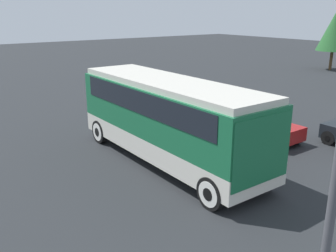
# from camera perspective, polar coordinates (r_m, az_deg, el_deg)

# --- Properties ---
(ground_plane) EXTENTS (120.00, 120.00, 0.00)m
(ground_plane) POSITION_cam_1_polar(r_m,az_deg,el_deg) (14.64, -0.00, -5.40)
(ground_plane) COLOR #26282B
(tour_bus) EXTENTS (9.04, 2.58, 3.20)m
(tour_bus) POSITION_cam_1_polar(r_m,az_deg,el_deg) (13.94, 0.23, 1.78)
(tour_bus) COLOR silver
(tour_bus) RESTS_ON ground_plane
(parked_car_near) EXTENTS (4.41, 1.83, 1.37)m
(parked_car_near) POSITION_cam_1_polar(r_m,az_deg,el_deg) (17.73, 12.86, 0.55)
(parked_car_near) COLOR maroon
(parked_car_near) RESTS_ON ground_plane
(tree_left) EXTENTS (3.17, 3.17, 5.67)m
(tree_left) POSITION_cam_1_polar(r_m,az_deg,el_deg) (40.47, 24.07, 13.12)
(tree_left) COLOR brown
(tree_left) RESTS_ON ground_plane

